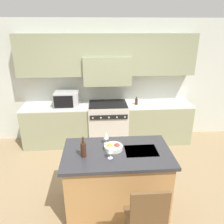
% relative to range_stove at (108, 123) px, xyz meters
% --- Properties ---
extents(ground_plane, '(10.00, 10.00, 0.00)m').
position_rel_range_stove_xyz_m(ground_plane, '(0.00, -1.73, -0.48)').
color(ground_plane, '#997F5B').
extents(back_cabinetry, '(10.00, 0.46, 2.70)m').
position_rel_range_stove_xyz_m(back_cabinetry, '(0.00, 0.27, 1.13)').
color(back_cabinetry, silver).
rests_on(back_cabinetry, ground_plane).
extents(back_counter, '(3.73, 0.62, 0.91)m').
position_rel_range_stove_xyz_m(back_counter, '(0.00, 0.02, -0.02)').
color(back_counter, gray).
rests_on(back_counter, ground_plane).
extents(range_stove, '(0.86, 0.70, 0.95)m').
position_rel_range_stove_xyz_m(range_stove, '(0.00, 0.00, 0.00)').
color(range_stove, beige).
rests_on(range_stove, ground_plane).
extents(microwave, '(0.51, 0.42, 0.32)m').
position_rel_range_stove_xyz_m(microwave, '(-0.89, 0.02, 0.60)').
color(microwave, '#B7B7BC').
rests_on(microwave, back_counter).
extents(kitchen_island, '(1.47, 0.86, 0.94)m').
position_rel_range_stove_xyz_m(kitchen_island, '(0.02, -1.97, 0.00)').
color(kitchen_island, '#B7844C').
rests_on(kitchen_island, ground_plane).
extents(island_chair, '(0.42, 0.40, 1.03)m').
position_rel_range_stove_xyz_m(island_chair, '(0.26, -2.77, 0.10)').
color(island_chair, brown).
rests_on(island_chair, ground_plane).
extents(wine_bottle, '(0.07, 0.07, 0.28)m').
position_rel_range_stove_xyz_m(wine_bottle, '(-0.43, -2.05, 0.57)').
color(wine_bottle, '#422314').
rests_on(wine_bottle, kitchen_island).
extents(wine_glass_near, '(0.07, 0.07, 0.19)m').
position_rel_range_stove_xyz_m(wine_glass_near, '(-0.09, -2.12, 0.60)').
color(wine_glass_near, white).
rests_on(wine_glass_near, kitchen_island).
extents(wine_glass_far, '(0.07, 0.07, 0.19)m').
position_rel_range_stove_xyz_m(wine_glass_far, '(-0.12, -1.74, 0.60)').
color(wine_glass_far, white).
rests_on(wine_glass_far, kitchen_island).
extents(fruit_bowl, '(0.25, 0.25, 0.09)m').
position_rel_range_stove_xyz_m(fruit_bowl, '(-0.03, -1.90, 0.50)').
color(fruit_bowl, silver).
rests_on(fruit_bowl, kitchen_island).
extents(oil_bottle_on_counter, '(0.06, 0.06, 0.18)m').
position_rel_range_stove_xyz_m(oil_bottle_on_counter, '(0.63, -0.01, 0.51)').
color(oil_bottle_on_counter, '#422314').
rests_on(oil_bottle_on_counter, back_counter).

